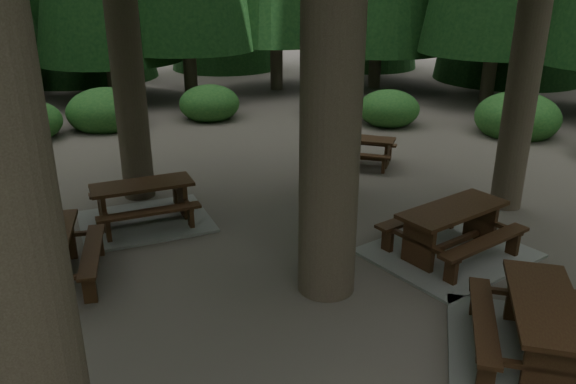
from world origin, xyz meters
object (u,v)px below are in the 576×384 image
object	(u,v)px
picnic_table_b	(48,251)
picnic_table_a	(450,238)
picnic_table_d	(362,147)
picnic_table_f	(538,340)
picnic_table_c	(144,209)

from	to	relation	value
picnic_table_b	picnic_table_a	bearing A→B (deg)	-95.35
picnic_table_d	picnic_table_f	distance (m)	7.71
picnic_table_b	picnic_table_d	bearing A→B (deg)	-56.83
picnic_table_b	picnic_table_c	size ratio (longest dim) A/B	0.79
picnic_table_a	picnic_table_f	distance (m)	2.78
picnic_table_b	picnic_table_c	xyz separation A→B (m)	(1.56, 1.78, -0.26)
picnic_table_c	picnic_table_a	bearing A→B (deg)	-37.07
picnic_table_a	picnic_table_d	size ratio (longest dim) A/B	1.53
picnic_table_f	picnic_table_a	bearing A→B (deg)	20.80
picnic_table_d	picnic_table_c	bearing A→B (deg)	-124.13
picnic_table_d	picnic_table_f	size ratio (longest dim) A/B	0.62
picnic_table_c	picnic_table_d	distance (m)	5.77
picnic_table_a	picnic_table_d	bearing A→B (deg)	64.15
picnic_table_f	picnic_table_b	bearing A→B (deg)	88.51
picnic_table_b	picnic_table_c	bearing A→B (deg)	-35.63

